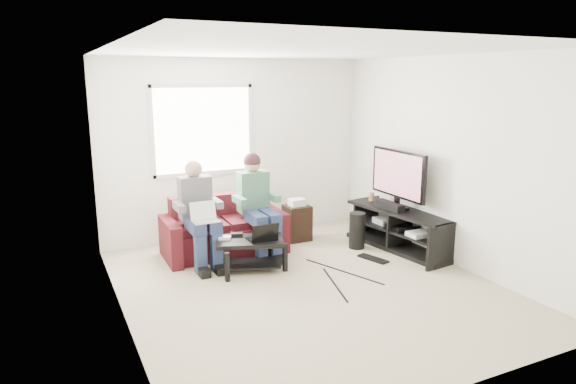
{
  "coord_description": "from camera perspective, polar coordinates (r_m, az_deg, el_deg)",
  "views": [
    {
      "loc": [
        -2.6,
        -4.83,
        2.32
      ],
      "look_at": [
        0.04,
        0.6,
        0.98
      ],
      "focal_mm": 32.0,
      "sensor_mm": 36.0,
      "label": 1
    }
  ],
  "objects": [
    {
      "name": "tv_stand",
      "position": [
        7.27,
        12.35,
        -4.3
      ],
      "size": [
        0.73,
        1.74,
        0.56
      ],
      "color": "black",
      "rests_on": "floor"
    },
    {
      "name": "keyboard_floor",
      "position": [
        6.85,
        9.42,
        -7.32
      ],
      "size": [
        0.26,
        0.45,
        0.02
      ],
      "primitive_type": "cube",
      "rotation": [
        0.0,
        0.0,
        0.29
      ],
      "color": "black",
      "rests_on": "floor"
    },
    {
      "name": "soundbar",
      "position": [
        7.18,
        11.23,
        -1.49
      ],
      "size": [
        0.12,
        0.5,
        0.1
      ],
      "primitive_type": "cube",
      "color": "black",
      "rests_on": "tv_stand"
    },
    {
      "name": "laptop_black",
      "position": [
        6.23,
        -2.97,
        -4.24
      ],
      "size": [
        0.4,
        0.34,
        0.24
      ],
      "primitive_type": null,
      "rotation": [
        0.0,
        0.0,
        -0.35
      ],
      "color": "black",
      "rests_on": "coffee_table"
    },
    {
      "name": "coffee_table",
      "position": [
        6.32,
        -4.24,
        -6.16
      ],
      "size": [
        0.92,
        0.74,
        0.4
      ],
      "color": "black",
      "rests_on": "floor"
    },
    {
      "name": "wall_back",
      "position": [
        7.61,
        -5.75,
        4.79
      ],
      "size": [
        4.5,
        0.0,
        4.5
      ],
      "primitive_type": "plane",
      "rotation": [
        1.57,
        0.0,
        0.0
      ],
      "color": "white",
      "rests_on": "floor"
    },
    {
      "name": "controller_b",
      "position": [
        6.41,
        -5.69,
        -4.73
      ],
      "size": [
        0.16,
        0.14,
        0.04
      ],
      "primitive_type": "cube",
      "rotation": [
        0.0,
        0.0,
        -0.39
      ],
      "color": "black",
      "rests_on": "coffee_table"
    },
    {
      "name": "floor",
      "position": [
        5.95,
        2.19,
        -10.4
      ],
      "size": [
        4.5,
        4.5,
        0.0
      ],
      "primitive_type": "plane",
      "color": "#C3B698",
      "rests_on": "ground"
    },
    {
      "name": "console_grey",
      "position": [
        7.48,
        10.96,
        -3.09
      ],
      "size": [
        0.34,
        0.26,
        0.08
      ],
      "primitive_type": "cube",
      "color": "gray",
      "rests_on": "tv_stand"
    },
    {
      "name": "person_right",
      "position": [
        6.81,
        -3.48,
        -0.65
      ],
      "size": [
        0.4,
        0.71,
        1.35
      ],
      "color": "navy",
      "rests_on": "sofa"
    },
    {
      "name": "controller_c",
      "position": [
        6.53,
        -2.3,
        -4.36
      ],
      "size": [
        0.16,
        0.12,
        0.04
      ],
      "primitive_type": "cube",
      "rotation": [
        0.0,
        0.0,
        -0.21
      ],
      "color": "gray",
      "rests_on": "coffee_table"
    },
    {
      "name": "wall_left",
      "position": [
        4.97,
        -18.47,
        0.04
      ],
      "size": [
        0.0,
        4.5,
        4.5
      ],
      "primitive_type": "plane",
      "rotation": [
        1.57,
        0.0,
        1.57
      ],
      "color": "white",
      "rests_on": "floor"
    },
    {
      "name": "drink_cup",
      "position": [
        7.64,
        9.27,
        -0.5
      ],
      "size": [
        0.08,
        0.08,
        0.12
      ],
      "primitive_type": "cylinder",
      "color": "#9B6A42",
      "rests_on": "tv_stand"
    },
    {
      "name": "person_left",
      "position": [
        6.55,
        -9.89,
        -1.89
      ],
      "size": [
        0.4,
        0.71,
        1.31
      ],
      "color": "navy",
      "rests_on": "sofa"
    },
    {
      "name": "ceiling",
      "position": [
        5.49,
        2.42,
        15.46
      ],
      "size": [
        4.5,
        4.5,
        0.0
      ],
      "primitive_type": "plane",
      "rotation": [
        3.14,
        0.0,
        0.0
      ],
      "color": "white",
      "rests_on": "wall_back"
    },
    {
      "name": "end_table",
      "position": [
        7.49,
        1.0,
        -3.29
      ],
      "size": [
        0.35,
        0.35,
        0.61
      ],
      "color": "black",
      "rests_on": "floor"
    },
    {
      "name": "console_white",
      "position": [
        6.96,
        14.41,
        -4.54
      ],
      "size": [
        0.3,
        0.22,
        0.06
      ],
      "primitive_type": "cube",
      "color": "silver",
      "rests_on": "tv_stand"
    },
    {
      "name": "window",
      "position": [
        7.4,
        -9.41,
        6.8
      ],
      "size": [
        1.48,
        0.04,
        1.28
      ],
      "color": "white",
      "rests_on": "wall_back"
    },
    {
      "name": "sofa",
      "position": [
        7.01,
        -7.21,
        -4.38
      ],
      "size": [
        1.63,
        0.82,
        0.76
      ],
      "color": "#4E1315",
      "rests_on": "floor"
    },
    {
      "name": "laptop_silver",
      "position": [
        6.31,
        -9.2,
        -2.72
      ],
      "size": [
        0.36,
        0.28,
        0.24
      ],
      "primitive_type": null,
      "rotation": [
        0.0,
        0.0,
        -0.2
      ],
      "color": "silver",
      "rests_on": "person_left"
    },
    {
      "name": "wall_front",
      "position": [
        3.8,
        18.57,
        -3.72
      ],
      "size": [
        4.5,
        0.0,
        4.5
      ],
      "primitive_type": "plane",
      "rotation": [
        -1.57,
        0.0,
        0.0
      ],
      "color": "white",
      "rests_on": "floor"
    },
    {
      "name": "subwoofer",
      "position": [
        7.2,
        7.68,
        -4.26
      ],
      "size": [
        0.22,
        0.22,
        0.5
      ],
      "primitive_type": "cylinder",
      "color": "black",
      "rests_on": "floor"
    },
    {
      "name": "tv",
      "position": [
        7.17,
        12.12,
        1.79
      ],
      "size": [
        0.12,
        1.1,
        0.81
      ],
      "color": "black",
      "rests_on": "tv_stand"
    },
    {
      "name": "console_black",
      "position": [
        7.21,
        12.62,
        -3.79
      ],
      "size": [
        0.38,
        0.3,
        0.07
      ],
      "primitive_type": "cube",
      "color": "black",
      "rests_on": "tv_stand"
    },
    {
      "name": "wall_right",
      "position": [
        6.74,
        17.48,
        3.27
      ],
      "size": [
        0.0,
        4.5,
        4.5
      ],
      "primitive_type": "plane",
      "rotation": [
        1.57,
        0.0,
        -1.57
      ],
      "color": "white",
      "rests_on": "floor"
    },
    {
      "name": "controller_a",
      "position": [
        6.3,
        -7.04,
        -5.07
      ],
      "size": [
        0.17,
        0.14,
        0.04
      ],
      "primitive_type": "cube",
      "rotation": [
        0.0,
        0.0,
        -0.48
      ],
      "color": "silver",
      "rests_on": "coffee_table"
    }
  ]
}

